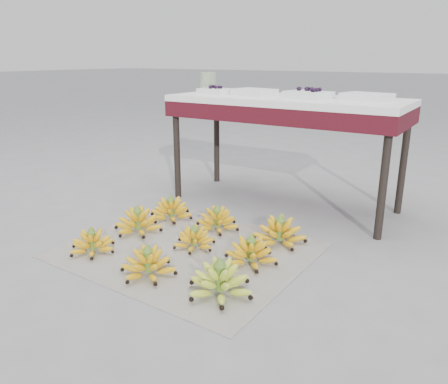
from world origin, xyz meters
The scene contains 17 objects.
ground centered at (0.00, 0.00, 0.00)m, with size 60.00×60.00×0.00m, color slate.
newspaper_mat centered at (0.04, 0.01, 0.00)m, with size 1.25×1.05×0.01m, color silver.
bunch_front_left centered at (-0.37, -0.29, 0.06)m, with size 0.29×0.29×0.15m.
bunch_front_center centered at (0.06, -0.32, 0.06)m, with size 0.30×0.30×0.16m.
bunch_front_right centered at (0.45, -0.28, 0.07)m, with size 0.31×0.31×0.18m.
bunch_mid_left centered at (-0.36, 0.05, 0.06)m, with size 0.37×0.37×0.17m.
bunch_mid_center centered at (0.06, 0.05, 0.05)m, with size 0.27×0.27×0.14m.
bunch_mid_right centered at (0.41, 0.05, 0.06)m, with size 0.29×0.29×0.16m.
bunch_back_left centered at (-0.33, 0.33, 0.06)m, with size 0.31×0.31×0.17m.
bunch_back_center centered at (0.02, 0.34, 0.06)m, with size 0.28×0.28×0.16m.
bunch_back_right centered at (0.42, 0.36, 0.07)m, with size 0.36×0.36×0.18m.
vendor_table centered at (0.13, 1.00, 0.67)m, with size 1.57×0.63×0.75m.
tray_far_left centered at (-0.40, 0.96, 0.77)m, with size 0.26×0.21×0.06m.
tray_left centered at (-0.10, 0.99, 0.78)m, with size 0.31×0.25×0.04m.
tray_right centered at (0.30, 0.98, 0.78)m, with size 0.32×0.26×0.07m.
tray_far_right centered at (0.65, 1.03, 0.78)m, with size 0.31×0.25×0.04m.
glass_jar centered at (-0.51, 1.02, 0.83)m, with size 0.12×0.12×0.15m, color beige.
Camera 1 is at (1.38, -1.71, 1.01)m, focal length 35.00 mm.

